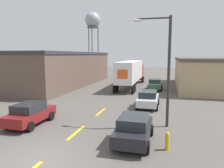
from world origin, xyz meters
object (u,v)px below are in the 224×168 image
Objects in this scene: semi_truck at (131,71)px; parked_car_left_near at (30,114)px; water_tower at (93,21)px; fire_hydrant at (167,141)px; parked_car_right_near at (134,128)px; street_lamp at (164,63)px; parked_car_right_mid at (148,99)px; parked_car_right_far at (155,84)px.

parked_car_left_near is at bearing -101.51° from semi_truck.
water_tower is 57.96m from fire_hydrant.
parked_car_right_near reaches higher than fire_hydrant.
parked_car_right_mid is at bearing 105.42° from street_lamp.
parked_car_right_far is 4.37× the size of fire_hydrant.
street_lamp is (21.88, -47.67, -10.44)m from water_tower.
parked_car_left_near is at bearing -75.67° from water_tower.
water_tower is (-16.59, 29.35, 12.46)m from semi_truck.
fire_hydrant is (1.87, -0.56, -0.34)m from parked_car_right_near.
parked_car_left_near is (-7.69, -7.48, 0.00)m from parked_car_right_mid.
water_tower is 53.48m from street_lamp.
semi_truck is at bearing 79.14° from parked_car_left_near.
parked_car_right_mid and parked_car_left_near have the same top height.
parked_car_right_mid is 9.53m from fire_hydrant.
parked_car_left_near is 4.37× the size of fire_hydrant.
water_tower reaches higher than parked_car_right_far.
fire_hydrant is (1.87, -20.17, -0.34)m from parked_car_right_far.
parked_car_right_mid and parked_car_right_far have the same top height.
parked_car_left_near is at bearing 168.98° from fire_hydrant.
semi_truck is at bearing 151.84° from parked_car_right_far.
semi_truck is at bearing -60.52° from water_tower.
fire_hydrant is at bearing -16.58° from parked_car_right_near.
water_tower reaches higher than parked_car_left_near.
street_lamp is (1.51, 3.32, 3.60)m from parked_car_right_near.
parked_car_right_mid is 0.24× the size of water_tower.
street_lamp is at bearing -65.34° from water_tower.
semi_truck is 3.50× the size of parked_car_right_near.
water_tower is at bearing 118.82° from semi_truck.
water_tower reaches higher than parked_car_right_mid.
parked_car_right_mid is 1.00× the size of parked_car_left_near.
parked_car_right_mid is 4.37× the size of fire_hydrant.
parked_car_right_near is 1.00× the size of parked_car_right_far.
parked_car_right_near is at bearing 163.42° from fire_hydrant.
water_tower is (-12.69, 49.69, 14.05)m from parked_car_left_near.
fire_hydrant is at bearing -11.02° from parked_car_left_near.
parked_car_right_far is (0.00, 10.83, 0.00)m from parked_car_right_mid.
semi_truck is 19.17m from street_lamp.
parked_car_right_mid reaches higher than fire_hydrant.
parked_car_right_near is at bearing -114.39° from street_lamp.
parked_car_left_near is 1.00× the size of parked_car_right_far.
semi_truck is at bearing 104.29° from fire_hydrant.
parked_car_right_far is at bearing 95.29° from fire_hydrant.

